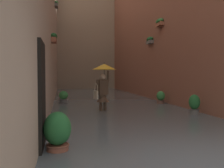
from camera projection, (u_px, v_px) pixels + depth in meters
ground_plane at (105, 103)px, 13.40m from camera, size 60.00×60.00×0.00m
flood_water at (105, 102)px, 13.39m from camera, size 6.12×25.89×0.19m
building_facade_far at (85, 19)px, 23.74m from camera, size 8.92×1.80×13.76m
person_wading at (103, 79)px, 9.45m from camera, size 0.94×0.94×2.04m
potted_plant_mid_left at (194, 106)px, 8.54m from camera, size 0.38×0.38×0.88m
potted_plant_near_left at (161, 99)px, 11.73m from camera, size 0.41×0.41×0.77m
potted_plant_far_right at (63, 98)px, 11.95m from camera, size 0.44×0.44×0.77m
potted_plant_near_right at (57, 134)px, 4.52m from camera, size 0.50×0.50×0.90m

